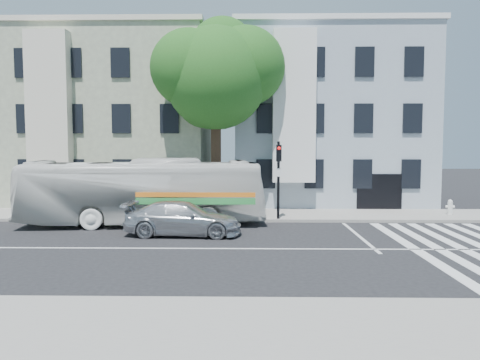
{
  "coord_description": "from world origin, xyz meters",
  "views": [
    {
      "loc": [
        1.8,
        -17.22,
        3.87
      ],
      "look_at": [
        1.44,
        2.41,
        2.4
      ],
      "focal_mm": 35.0,
      "sensor_mm": 36.0,
      "label": 1
    }
  ],
  "objects_px": {
    "fire_hydrant": "(450,207)",
    "traffic_signal": "(279,170)",
    "sedan": "(183,218)",
    "bus": "(144,192)"
  },
  "relations": [
    {
      "from": "fire_hydrant",
      "to": "traffic_signal",
      "type": "bearing_deg",
      "value": -169.5
    },
    {
      "from": "traffic_signal",
      "to": "fire_hydrant",
      "type": "relative_size",
      "value": 4.99
    },
    {
      "from": "sedan",
      "to": "traffic_signal",
      "type": "height_order",
      "value": "traffic_signal"
    },
    {
      "from": "sedan",
      "to": "bus",
      "type": "bearing_deg",
      "value": 43.68
    },
    {
      "from": "bus",
      "to": "traffic_signal",
      "type": "height_order",
      "value": "traffic_signal"
    },
    {
      "from": "traffic_signal",
      "to": "fire_hydrant",
      "type": "bearing_deg",
      "value": 12.82
    },
    {
      "from": "sedan",
      "to": "fire_hydrant",
      "type": "relative_size",
      "value": 6.15
    },
    {
      "from": "bus",
      "to": "fire_hydrant",
      "type": "xyz_separation_m",
      "value": [
        15.9,
        2.68,
        -1.05
      ]
    },
    {
      "from": "traffic_signal",
      "to": "fire_hydrant",
      "type": "height_order",
      "value": "traffic_signal"
    },
    {
      "from": "sedan",
      "to": "fire_hydrant",
      "type": "distance_m",
      "value": 14.63
    }
  ]
}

